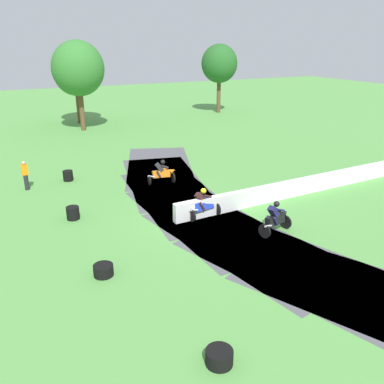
{
  "coord_description": "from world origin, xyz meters",
  "views": [
    {
      "loc": [
        -8.17,
        -15.43,
        7.72
      ],
      "look_at": [
        0.0,
        1.02,
        0.9
      ],
      "focal_mm": 38.27,
      "sensor_mm": 36.0,
      "label": 1
    }
  ],
  "objects_px": {
    "tire_stack_far": "(219,357)",
    "motorcycle_chase_blue": "(204,204)",
    "tire_stack_near": "(68,176)",
    "tire_stack_mid_b": "(103,270)",
    "motorcycle_lead_orange": "(162,173)",
    "motorcycle_trailing_black": "(276,218)",
    "track_marshal": "(25,175)",
    "tire_stack_mid_a": "(73,213)"
  },
  "relations": [
    {
      "from": "tire_stack_near",
      "to": "motorcycle_trailing_black",
      "type": "bearing_deg",
      "value": -58.78
    },
    {
      "from": "tire_stack_mid_a",
      "to": "motorcycle_trailing_black",
      "type": "bearing_deg",
      "value": -34.95
    },
    {
      "from": "motorcycle_chase_blue",
      "to": "motorcycle_trailing_black",
      "type": "relative_size",
      "value": 1.0
    },
    {
      "from": "tire_stack_far",
      "to": "track_marshal",
      "type": "height_order",
      "value": "track_marshal"
    },
    {
      "from": "motorcycle_chase_blue",
      "to": "tire_stack_far",
      "type": "relative_size",
      "value": 2.33
    },
    {
      "from": "tire_stack_mid_a",
      "to": "tire_stack_far",
      "type": "distance_m",
      "value": 10.89
    },
    {
      "from": "motorcycle_lead_orange",
      "to": "motorcycle_chase_blue",
      "type": "height_order",
      "value": "motorcycle_lead_orange"
    },
    {
      "from": "motorcycle_chase_blue",
      "to": "tire_stack_mid_a",
      "type": "distance_m",
      "value": 6.05
    },
    {
      "from": "motorcycle_lead_orange",
      "to": "track_marshal",
      "type": "distance_m",
      "value": 7.46
    },
    {
      "from": "motorcycle_lead_orange",
      "to": "tire_stack_near",
      "type": "height_order",
      "value": "motorcycle_lead_orange"
    },
    {
      "from": "tire_stack_far",
      "to": "track_marshal",
      "type": "relative_size",
      "value": 0.44
    },
    {
      "from": "motorcycle_lead_orange",
      "to": "tire_stack_near",
      "type": "distance_m",
      "value": 5.6
    },
    {
      "from": "motorcycle_trailing_black",
      "to": "tire_stack_mid_a",
      "type": "bearing_deg",
      "value": 145.05
    },
    {
      "from": "motorcycle_chase_blue",
      "to": "tire_stack_far",
      "type": "height_order",
      "value": "motorcycle_chase_blue"
    },
    {
      "from": "motorcycle_chase_blue",
      "to": "tire_stack_mid_b",
      "type": "xyz_separation_m",
      "value": [
        -5.54,
        -2.92,
        -0.44
      ]
    },
    {
      "from": "motorcycle_lead_orange",
      "to": "tire_stack_mid_a",
      "type": "height_order",
      "value": "motorcycle_lead_orange"
    },
    {
      "from": "tire_stack_near",
      "to": "tire_stack_mid_b",
      "type": "relative_size",
      "value": 0.86
    },
    {
      "from": "tire_stack_mid_b",
      "to": "track_marshal",
      "type": "distance_m",
      "value": 10.63
    },
    {
      "from": "tire_stack_far",
      "to": "motorcycle_chase_blue",
      "type": "bearing_deg",
      "value": 64.34
    },
    {
      "from": "motorcycle_lead_orange",
      "to": "motorcycle_chase_blue",
      "type": "bearing_deg",
      "value": -90.78
    },
    {
      "from": "tire_stack_mid_b",
      "to": "track_marshal",
      "type": "height_order",
      "value": "track_marshal"
    },
    {
      "from": "motorcycle_lead_orange",
      "to": "motorcycle_trailing_black",
      "type": "height_order",
      "value": "motorcycle_trailing_black"
    },
    {
      "from": "motorcycle_lead_orange",
      "to": "motorcycle_chase_blue",
      "type": "distance_m",
      "value": 5.23
    },
    {
      "from": "motorcycle_trailing_black",
      "to": "tire_stack_near",
      "type": "height_order",
      "value": "motorcycle_trailing_black"
    },
    {
      "from": "tire_stack_mid_b",
      "to": "tire_stack_far",
      "type": "xyz_separation_m",
      "value": [
        1.53,
        -5.42,
        0.0
      ]
    },
    {
      "from": "motorcycle_chase_blue",
      "to": "track_marshal",
      "type": "xyz_separation_m",
      "value": [
        -7.01,
        7.59,
        0.18
      ]
    },
    {
      "from": "motorcycle_trailing_black",
      "to": "track_marshal",
      "type": "xyz_separation_m",
      "value": [
        -8.97,
        10.38,
        0.16
      ]
    },
    {
      "from": "tire_stack_far",
      "to": "motorcycle_lead_orange",
      "type": "bearing_deg",
      "value": 73.27
    },
    {
      "from": "tire_stack_near",
      "to": "tire_stack_mid_a",
      "type": "bearing_deg",
      "value": -98.36
    },
    {
      "from": "motorcycle_trailing_black",
      "to": "tire_stack_far",
      "type": "xyz_separation_m",
      "value": [
        -5.97,
        -5.55,
        -0.46
      ]
    },
    {
      "from": "motorcycle_chase_blue",
      "to": "tire_stack_mid_a",
      "type": "bearing_deg",
      "value": 156.16
    },
    {
      "from": "tire_stack_far",
      "to": "motorcycle_trailing_black",
      "type": "bearing_deg",
      "value": 42.91
    },
    {
      "from": "motorcycle_trailing_black",
      "to": "tire_stack_near",
      "type": "distance_m",
      "value": 12.82
    },
    {
      "from": "motorcycle_trailing_black",
      "to": "tire_stack_mid_b",
      "type": "relative_size",
      "value": 2.4
    },
    {
      "from": "tire_stack_far",
      "to": "tire_stack_mid_b",
      "type": "bearing_deg",
      "value": 105.8
    },
    {
      "from": "motorcycle_trailing_black",
      "to": "track_marshal",
      "type": "bearing_deg",
      "value": 130.82
    },
    {
      "from": "tire_stack_near",
      "to": "tire_stack_far",
      "type": "relative_size",
      "value": 0.84
    },
    {
      "from": "motorcycle_trailing_black",
      "to": "motorcycle_chase_blue",
      "type": "bearing_deg",
      "value": 125.09
    },
    {
      "from": "motorcycle_lead_orange",
      "to": "motorcycle_trailing_black",
      "type": "bearing_deg",
      "value": -76.73
    },
    {
      "from": "motorcycle_chase_blue",
      "to": "tire_stack_near",
      "type": "bearing_deg",
      "value": 119.82
    },
    {
      "from": "tire_stack_near",
      "to": "motorcycle_chase_blue",
      "type": "bearing_deg",
      "value": -60.18
    },
    {
      "from": "tire_stack_near",
      "to": "tire_stack_mid_b",
      "type": "xyz_separation_m",
      "value": [
        -0.86,
        -11.09,
        -0.1
      ]
    }
  ]
}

